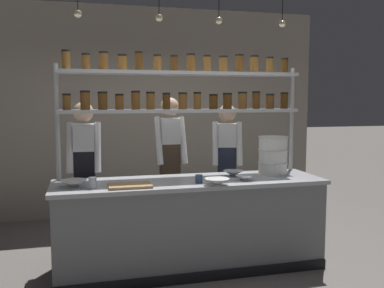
{
  "coord_description": "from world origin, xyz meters",
  "views": [
    {
      "loc": [
        -1.05,
        -4.13,
        1.73
      ],
      "look_at": [
        0.07,
        0.2,
        1.27
      ],
      "focal_mm": 40.0,
      "sensor_mm": 36.0,
      "label": 1
    }
  ],
  "objects_px": {
    "prep_bowl_center_front": "(74,184)",
    "prep_bowl_near_right": "(217,182)",
    "chef_center": "(170,160)",
    "prep_bowl_near_left": "(244,178)",
    "spice_shelf_unit": "(183,94)",
    "chef_right": "(227,162)",
    "prep_bowl_center_back": "(233,173)",
    "serving_cup_front": "(199,179)",
    "container_stack": "(273,156)",
    "cutting_board": "(130,186)",
    "serving_cup_by_board": "(93,183)",
    "chef_left": "(85,168)"
  },
  "relations": [
    {
      "from": "prep_bowl_center_front",
      "to": "prep_bowl_near_right",
      "type": "height_order",
      "value": "prep_bowl_center_front"
    },
    {
      "from": "chef_center",
      "to": "prep_bowl_near_left",
      "type": "relative_size",
      "value": 9.67
    },
    {
      "from": "spice_shelf_unit",
      "to": "chef_right",
      "type": "bearing_deg",
      "value": 34.46
    },
    {
      "from": "prep_bowl_center_back",
      "to": "serving_cup_front",
      "type": "xyz_separation_m",
      "value": [
        -0.46,
        -0.28,
        0.01
      ]
    },
    {
      "from": "spice_shelf_unit",
      "to": "chef_center",
      "type": "height_order",
      "value": "spice_shelf_unit"
    },
    {
      "from": "spice_shelf_unit",
      "to": "container_stack",
      "type": "xyz_separation_m",
      "value": [
        0.94,
        -0.25,
        -0.66
      ]
    },
    {
      "from": "spice_shelf_unit",
      "to": "container_stack",
      "type": "height_order",
      "value": "spice_shelf_unit"
    },
    {
      "from": "cutting_board",
      "to": "spice_shelf_unit",
      "type": "bearing_deg",
      "value": 39.19
    },
    {
      "from": "prep_bowl_near_left",
      "to": "serving_cup_by_board",
      "type": "relative_size",
      "value": 1.7
    },
    {
      "from": "chef_right",
      "to": "prep_bowl_near_left",
      "type": "bearing_deg",
      "value": -82.52
    },
    {
      "from": "prep_bowl_center_back",
      "to": "serving_cup_front",
      "type": "height_order",
      "value": "serving_cup_front"
    },
    {
      "from": "prep_bowl_center_front",
      "to": "serving_cup_by_board",
      "type": "relative_size",
      "value": 2.35
    },
    {
      "from": "serving_cup_by_board",
      "to": "prep_bowl_center_front",
      "type": "bearing_deg",
      "value": 149.19
    },
    {
      "from": "spice_shelf_unit",
      "to": "prep_bowl_center_back",
      "type": "xyz_separation_m",
      "value": [
        0.49,
        -0.23,
        -0.84
      ]
    },
    {
      "from": "container_stack",
      "to": "prep_bowl_center_front",
      "type": "height_order",
      "value": "container_stack"
    },
    {
      "from": "prep_bowl_near_left",
      "to": "prep_bowl_near_right",
      "type": "relative_size",
      "value": 0.76
    },
    {
      "from": "spice_shelf_unit",
      "to": "prep_bowl_center_back",
      "type": "distance_m",
      "value": 1.0
    },
    {
      "from": "prep_bowl_near_left",
      "to": "serving_cup_by_board",
      "type": "distance_m",
      "value": 1.49
    },
    {
      "from": "chef_center",
      "to": "chef_right",
      "type": "relative_size",
      "value": 1.05
    },
    {
      "from": "chef_right",
      "to": "cutting_board",
      "type": "height_order",
      "value": "chef_right"
    },
    {
      "from": "spice_shelf_unit",
      "to": "prep_bowl_near_left",
      "type": "relative_size",
      "value": 14.4
    },
    {
      "from": "chef_right",
      "to": "prep_bowl_center_back",
      "type": "xyz_separation_m",
      "value": [
        -0.16,
        -0.68,
        -0.02
      ]
    },
    {
      "from": "container_stack",
      "to": "prep_bowl_near_right",
      "type": "xyz_separation_m",
      "value": [
        -0.76,
        -0.4,
        -0.18
      ]
    },
    {
      "from": "prep_bowl_center_front",
      "to": "prep_bowl_center_back",
      "type": "distance_m",
      "value": 1.65
    },
    {
      "from": "container_stack",
      "to": "prep_bowl_near_right",
      "type": "height_order",
      "value": "container_stack"
    },
    {
      "from": "chef_right",
      "to": "serving_cup_by_board",
      "type": "distance_m",
      "value": 1.89
    },
    {
      "from": "prep_bowl_near_right",
      "to": "serving_cup_by_board",
      "type": "xyz_separation_m",
      "value": [
        -1.15,
        0.14,
        0.02
      ]
    },
    {
      "from": "spice_shelf_unit",
      "to": "chef_right",
      "type": "distance_m",
      "value": 1.15
    },
    {
      "from": "chef_left",
      "to": "serving_cup_by_board",
      "type": "relative_size",
      "value": 15.96
    },
    {
      "from": "prep_bowl_center_back",
      "to": "container_stack",
      "type": "bearing_deg",
      "value": -3.05
    },
    {
      "from": "chef_left",
      "to": "prep_bowl_center_front",
      "type": "distance_m",
      "value": 0.69
    },
    {
      "from": "chef_left",
      "to": "container_stack",
      "type": "distance_m",
      "value": 2.05
    },
    {
      "from": "prep_bowl_near_right",
      "to": "container_stack",
      "type": "bearing_deg",
      "value": 27.64
    },
    {
      "from": "prep_bowl_center_back",
      "to": "prep_bowl_near_right",
      "type": "distance_m",
      "value": 0.53
    },
    {
      "from": "spice_shelf_unit",
      "to": "chef_right",
      "type": "xyz_separation_m",
      "value": [
        0.66,
        0.45,
        -0.82
      ]
    },
    {
      "from": "prep_bowl_center_front",
      "to": "prep_bowl_center_back",
      "type": "xyz_separation_m",
      "value": [
        1.64,
        0.19,
        -0.0
      ]
    },
    {
      "from": "container_stack",
      "to": "prep_bowl_near_right",
      "type": "bearing_deg",
      "value": -152.36
    },
    {
      "from": "prep_bowl_near_right",
      "to": "serving_cup_front",
      "type": "bearing_deg",
      "value": 133.46
    },
    {
      "from": "cutting_board",
      "to": "prep_bowl_center_front",
      "type": "bearing_deg",
      "value": 168.24
    },
    {
      "from": "spice_shelf_unit",
      "to": "chef_left",
      "type": "height_order",
      "value": "spice_shelf_unit"
    },
    {
      "from": "prep_bowl_near_right",
      "to": "chef_left",
      "type": "bearing_deg",
      "value": 143.0
    },
    {
      "from": "chef_center",
      "to": "spice_shelf_unit",
      "type": "bearing_deg",
      "value": -83.84
    },
    {
      "from": "spice_shelf_unit",
      "to": "chef_center",
      "type": "distance_m",
      "value": 0.88
    },
    {
      "from": "chef_center",
      "to": "cutting_board",
      "type": "xyz_separation_m",
      "value": [
        -0.58,
        -0.96,
        -0.09
      ]
    },
    {
      "from": "cutting_board",
      "to": "prep_bowl_near_left",
      "type": "bearing_deg",
      "value": 1.54
    },
    {
      "from": "spice_shelf_unit",
      "to": "prep_bowl_near_left",
      "type": "height_order",
      "value": "spice_shelf_unit"
    },
    {
      "from": "cutting_board",
      "to": "prep_bowl_near_right",
      "type": "distance_m",
      "value": 0.82
    },
    {
      "from": "chef_center",
      "to": "cutting_board",
      "type": "relative_size",
      "value": 4.39
    },
    {
      "from": "prep_bowl_near_left",
      "to": "prep_bowl_center_back",
      "type": "relative_size",
      "value": 0.84
    },
    {
      "from": "chef_center",
      "to": "prep_bowl_near_right",
      "type": "xyz_separation_m",
      "value": [
        0.23,
        -1.09,
        -0.07
      ]
    }
  ]
}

